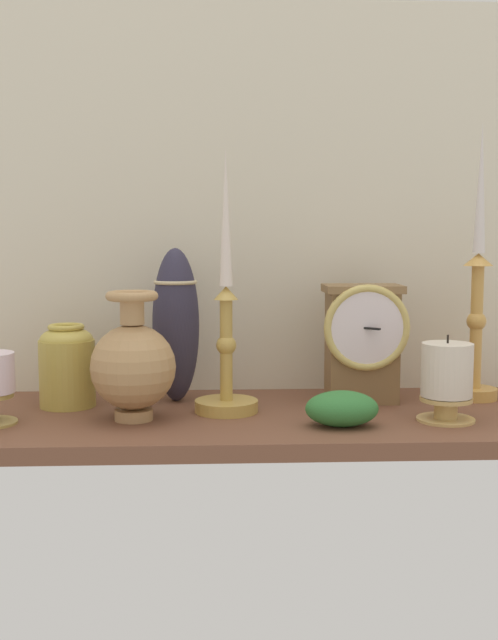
# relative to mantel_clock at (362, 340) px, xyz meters

# --- Properties ---
(ground_plane) EXTENTS (1.00, 0.36, 0.02)m
(ground_plane) POSITION_rel_mantel_clock_xyz_m (-0.18, -0.07, -0.11)
(ground_plane) COLOR brown
(back_wall) EXTENTS (1.20, 0.02, 0.65)m
(back_wall) POSITION_rel_mantel_clock_xyz_m (-0.18, 0.12, 0.23)
(back_wall) COLOR beige
(back_wall) RESTS_ON ground_plane
(mantel_clock) EXTENTS (0.13, 0.10, 0.19)m
(mantel_clock) POSITION_rel_mantel_clock_xyz_m (0.00, 0.00, 0.00)
(mantel_clock) COLOR brown
(mantel_clock) RESTS_ON ground_plane
(candlestick_tall_left) EXTENTS (0.10, 0.10, 0.39)m
(candlestick_tall_left) POSITION_rel_mantel_clock_xyz_m (-0.22, -0.06, 0.01)
(candlestick_tall_left) COLOR #BE9744
(candlestick_tall_left) RESTS_ON ground_plane
(candlestick_tall_center) EXTENTS (0.07, 0.07, 0.44)m
(candlestick_tall_center) POSITION_rel_mantel_clock_xyz_m (0.19, 0.01, 0.06)
(candlestick_tall_center) COLOR gold
(candlestick_tall_center) RESTS_ON ground_plane
(brass_vase_bulbous) EXTENTS (0.12, 0.12, 0.19)m
(brass_vase_bulbous) POSITION_rel_mantel_clock_xyz_m (-0.35, -0.11, -0.02)
(brass_vase_bulbous) COLOR tan
(brass_vase_bulbous) RESTS_ON ground_plane
(brass_vase_jar) EXTENTS (0.09, 0.09, 0.13)m
(brass_vase_jar) POSITION_rel_mantel_clock_xyz_m (-0.46, -0.01, -0.03)
(brass_vase_jar) COLOR gold
(brass_vase_jar) RESTS_ON ground_plane
(pillar_candle_front) EXTENTS (0.08, 0.08, 0.12)m
(pillar_candle_front) POSITION_rel_mantel_clock_xyz_m (0.10, -0.13, -0.04)
(pillar_candle_front) COLOR tan
(pillar_candle_front) RESTS_ON ground_plane
(tall_ceramic_vase) EXTENTS (0.07, 0.07, 0.25)m
(tall_ceramic_vase) POSITION_rel_mantel_clock_xyz_m (-0.30, 0.02, 0.02)
(tall_ceramic_vase) COLOR #302C3F
(tall_ceramic_vase) RESTS_ON ground_plane
(ivy_sprig) EXTENTS (0.10, 0.07, 0.05)m
(ivy_sprig) POSITION_rel_mantel_clock_xyz_m (-0.06, -0.16, -0.07)
(ivy_sprig) COLOR #317433
(ivy_sprig) RESTS_ON ground_plane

